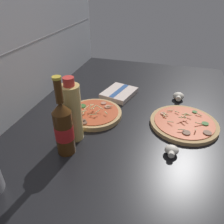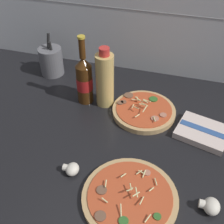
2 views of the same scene
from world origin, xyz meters
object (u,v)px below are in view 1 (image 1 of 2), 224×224
at_px(mushroom_right, 178,96).
at_px(dish_towel, 119,93).
at_px(mushroom_left, 172,150).
at_px(pizza_far, 94,113).
at_px(beer_bottle, 64,127).
at_px(pizza_near, 184,123).
at_px(oil_bottle, 72,112).

height_order(mushroom_right, dish_towel, mushroom_right).
distance_m(mushroom_left, mushroom_right, 0.41).
bearing_deg(pizza_far, mushroom_right, -54.06).
xyz_separation_m(pizza_far, mushroom_right, (0.25, -0.35, 0.01)).
height_order(beer_bottle, mushroom_left, beer_bottle).
bearing_deg(pizza_near, mushroom_right, 7.48).
bearing_deg(pizza_near, mushroom_left, 168.23).
distance_m(pizza_near, beer_bottle, 0.48).
bearing_deg(mushroom_left, oil_bottle, 90.65).
distance_m(pizza_far, mushroom_right, 0.43).
relative_size(pizza_far, dish_towel, 1.20).
bearing_deg(dish_towel, beer_bottle, 171.39).
bearing_deg(oil_bottle, mushroom_left, -89.35).
height_order(pizza_far, beer_bottle, beer_bottle).
height_order(beer_bottle, dish_towel, beer_bottle).
xyz_separation_m(mushroom_left, mushroom_right, (0.41, -0.01, 0.00)).
bearing_deg(oil_bottle, dish_towel, -11.29).
xyz_separation_m(oil_bottle, mushroom_left, (0.00, -0.35, -0.09)).
bearing_deg(mushroom_left, mushroom_right, -1.61).
relative_size(beer_bottle, mushroom_left, 5.59).
relative_size(mushroom_right, dish_towel, 0.28).
bearing_deg(oil_bottle, pizza_far, -6.94).
distance_m(pizza_near, mushroom_right, 0.22).
height_order(oil_bottle, mushroom_left, oil_bottle).
bearing_deg(mushroom_left, pizza_near, -11.77).
height_order(mushroom_left, mushroom_right, mushroom_right).
xyz_separation_m(pizza_near, beer_bottle, (-0.27, 0.39, 0.09)).
bearing_deg(mushroom_left, pizza_far, 65.16).
bearing_deg(mushroom_right, dish_towel, 96.33).
distance_m(pizza_far, oil_bottle, 0.19).
xyz_separation_m(beer_bottle, mushroom_left, (0.08, -0.35, -0.08)).
xyz_separation_m(beer_bottle, dish_towel, (0.46, -0.07, -0.09)).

